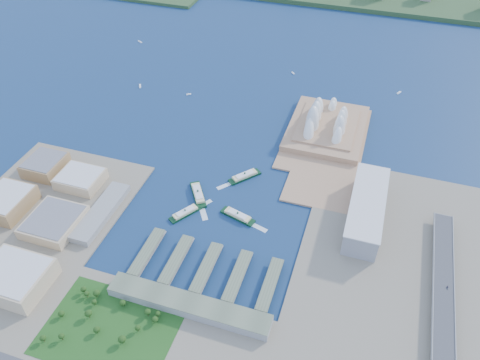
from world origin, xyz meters
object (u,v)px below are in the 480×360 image
(opera_house, at_px, (328,116))
(ferry_c, at_px, (185,212))
(car_c, at_px, (447,288))
(ferry_d, at_px, (238,215))
(ferry_a, at_px, (198,193))
(toaster_building, at_px, (366,210))
(ferry_b, at_px, (245,175))

(opera_house, xyz_separation_m, ferry_c, (-157.23, -269.19, -27.24))
(opera_house, bearing_deg, ferry_c, -120.29)
(car_c, bearing_deg, ferry_c, 175.14)
(opera_house, relative_size, ferry_d, 3.39)
(ferry_a, relative_size, ferry_d, 1.09)
(toaster_building, height_order, ferry_d, toaster_building)
(ferry_b, distance_m, ferry_d, 87.90)
(ferry_a, bearing_deg, opera_house, 22.53)
(ferry_b, relative_size, ferry_c, 1.08)
(ferry_a, height_order, car_c, car_c)
(opera_house, distance_m, ferry_c, 312.93)
(car_c, bearing_deg, ferry_d, 170.32)
(ferry_c, bearing_deg, ferry_a, -60.62)
(ferry_d, xyz_separation_m, car_c, (282.25, -48.14, 10.45))
(ferry_a, relative_size, ferry_c, 1.15)
(toaster_building, distance_m, ferry_b, 193.82)
(opera_house, distance_m, toaster_building, 219.62)
(opera_house, relative_size, ferry_b, 3.32)
(opera_house, distance_m, ferry_a, 275.56)
(ferry_b, height_order, ferry_d, ferry_b)
(opera_house, height_order, ferry_a, opera_house)
(ferry_c, height_order, car_c, car_c)
(ferry_a, bearing_deg, toaster_building, -26.97)
(car_c, bearing_deg, ferry_a, 168.36)
(toaster_building, bearing_deg, car_c, -42.38)
(toaster_building, xyz_separation_m, ferry_c, (-247.23, -69.19, -15.74))
(ferry_c, relative_size, ferry_d, 0.95)
(ferry_a, xyz_separation_m, ferry_b, (54.54, 61.57, -0.36))
(toaster_building, relative_size, ferry_d, 2.92)
(opera_house, bearing_deg, ferry_a, -124.30)
(toaster_building, xyz_separation_m, ferry_b, (-190.02, 34.98, -15.38))
(ferry_a, relative_size, car_c, 13.51)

